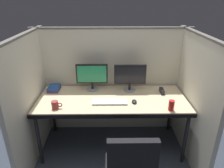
# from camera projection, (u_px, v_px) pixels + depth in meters

# --- Properties ---
(ground_plane) EXTENTS (8.00, 8.00, 0.00)m
(ground_plane) POSITION_uv_depth(u_px,v_px,m) (112.00, 160.00, 2.68)
(ground_plane) COLOR #383F4C
(cubicle_partition_rear) EXTENTS (2.21, 0.06, 1.57)m
(cubicle_partition_rear) POSITION_uv_depth(u_px,v_px,m) (112.00, 81.00, 3.05)
(cubicle_partition_rear) COLOR beige
(cubicle_partition_rear) RESTS_ON ground
(cubicle_partition_left) EXTENTS (0.06, 1.41, 1.57)m
(cubicle_partition_left) POSITION_uv_depth(u_px,v_px,m) (31.00, 99.00, 2.54)
(cubicle_partition_left) COLOR beige
(cubicle_partition_left) RESTS_ON ground
(cubicle_partition_right) EXTENTS (0.06, 1.41, 1.57)m
(cubicle_partition_right) POSITION_uv_depth(u_px,v_px,m) (192.00, 98.00, 2.56)
(cubicle_partition_right) COLOR beige
(cubicle_partition_right) RESTS_ON ground
(desk) EXTENTS (1.90, 0.80, 0.74)m
(desk) POSITION_uv_depth(u_px,v_px,m) (112.00, 102.00, 2.67)
(desk) COLOR beige
(desk) RESTS_ON ground
(monitor_left) EXTENTS (0.43, 0.17, 0.37)m
(monitor_left) POSITION_uv_depth(u_px,v_px,m) (92.00, 75.00, 2.82)
(monitor_left) COLOR gray
(monitor_left) RESTS_ON desk
(monitor_right) EXTENTS (0.43, 0.17, 0.37)m
(monitor_right) POSITION_uv_depth(u_px,v_px,m) (130.00, 76.00, 2.79)
(monitor_right) COLOR gray
(monitor_right) RESTS_ON desk
(keyboard_main) EXTENTS (0.43, 0.15, 0.02)m
(keyboard_main) POSITION_uv_depth(u_px,v_px,m) (110.00, 102.00, 2.55)
(keyboard_main) COLOR silver
(keyboard_main) RESTS_ON desk
(computer_mouse) EXTENTS (0.06, 0.10, 0.04)m
(computer_mouse) POSITION_uv_depth(u_px,v_px,m) (134.00, 102.00, 2.55)
(computer_mouse) COLOR black
(computer_mouse) RESTS_ON desk
(red_stapler) EXTENTS (0.04, 0.15, 0.06)m
(red_stapler) POSITION_uv_depth(u_px,v_px,m) (162.00, 91.00, 2.80)
(red_stapler) COLOR black
(red_stapler) RESTS_ON desk
(coffee_mug) EXTENTS (0.13, 0.08, 0.09)m
(coffee_mug) POSITION_uv_depth(u_px,v_px,m) (55.00, 105.00, 2.41)
(coffee_mug) COLOR #993333
(coffee_mug) RESTS_ON desk
(soda_can) EXTENTS (0.07, 0.07, 0.12)m
(soda_can) POSITION_uv_depth(u_px,v_px,m) (171.00, 106.00, 2.37)
(soda_can) COLOR red
(soda_can) RESTS_ON desk
(book_stack) EXTENTS (0.15, 0.22, 0.05)m
(book_stack) POSITION_uv_depth(u_px,v_px,m) (54.00, 88.00, 2.88)
(book_stack) COLOR #4C3366
(book_stack) RESTS_ON desk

